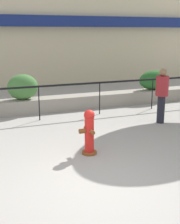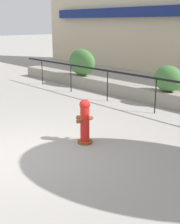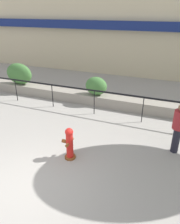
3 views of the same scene
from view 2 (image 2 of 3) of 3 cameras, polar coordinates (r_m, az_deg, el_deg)
ground_plane at (r=7.06m, az=-13.25°, el=-7.65°), size 120.00×120.00×0.00m
planter_wall_low at (r=10.96m, az=15.24°, el=2.11°), size 18.00×0.70×0.50m
fence_railing_segment at (r=9.92m, az=12.03°, el=5.43°), size 15.00×0.05×1.15m
hedge_bush_0 at (r=14.03m, az=-1.51°, el=9.07°), size 1.60×0.67×1.17m
hedge_bush_1 at (r=11.00m, az=14.10°, el=5.95°), size 1.07×0.70×0.89m
fire_hydrant at (r=7.34m, az=-0.98°, el=-1.66°), size 0.43×0.48×1.08m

